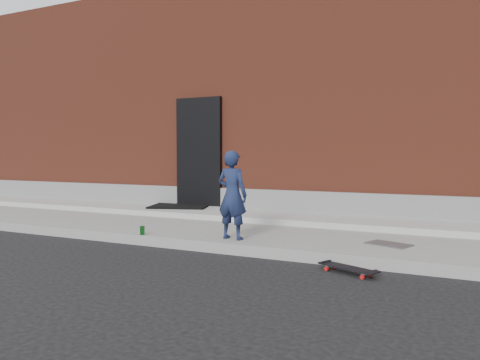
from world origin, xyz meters
The scene contains 9 objects.
ground centered at (0.00, 0.00, 0.00)m, with size 80.00×80.00×0.00m, color black.
sidewalk centered at (0.00, 1.50, 0.07)m, with size 20.00×3.00×0.15m, color slate.
apron centered at (0.00, 2.40, 0.20)m, with size 20.00×1.20×0.10m, color gray.
building centered at (0.00, 6.99, 2.50)m, with size 20.00×8.10×5.00m.
child centered at (-0.49, 0.33, 0.77)m, with size 0.46×0.30×1.25m, color #172040.
skateboard centered at (1.29, -0.30, 0.06)m, with size 0.72×0.44×0.08m.
soda_can centered at (-1.85, 0.05, 0.22)m, with size 0.07×0.07×0.13m, color #177621.
doormat centered at (-2.90, 2.67, 0.27)m, with size 1.17×0.95×0.03m, color black.
utility_plate centered at (1.56, 0.86, 0.16)m, with size 0.55×0.35×0.02m, color #5D5E63.
Camera 1 is at (2.46, -5.51, 1.35)m, focal length 35.00 mm.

